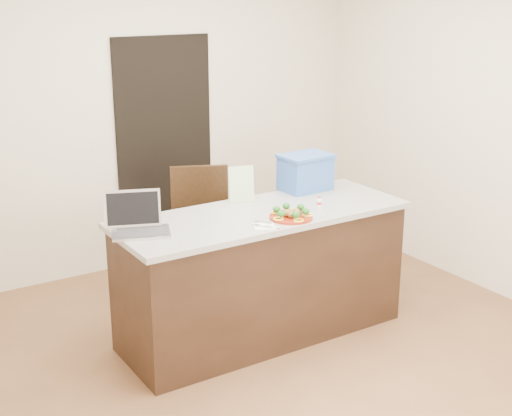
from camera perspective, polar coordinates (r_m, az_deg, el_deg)
ground at (r=5.05m, az=2.03°, el=-11.06°), size 4.00×4.00×0.00m
room_shell at (r=4.50m, az=2.25°, el=7.36°), size 4.00×4.00×4.00m
doorway at (r=6.36m, az=-7.28°, el=4.53°), size 0.90×0.02×2.00m
island at (r=5.03m, az=0.47°, el=-5.29°), size 2.06×0.76×0.92m
plate at (r=4.75m, az=2.81°, el=-0.70°), size 0.29×0.29×0.02m
meatballs at (r=4.74m, az=2.79°, el=-0.38°), size 0.12×0.11×0.04m
broccoli at (r=4.73m, az=2.82°, el=-0.18°), size 0.24×0.24×0.04m
pepper_rings at (r=4.74m, az=2.82°, el=-0.59°), size 0.28×0.28×0.01m
napkin at (r=4.58m, az=0.67°, el=-1.47°), size 0.18×0.18×0.01m
fork at (r=4.58m, az=0.41°, el=-1.42°), size 0.08×0.14×0.00m
knife at (r=4.58m, az=1.12°, el=-1.39°), size 0.08×0.21×0.01m
yogurt_bottle at (r=5.02m, az=5.08°, el=0.47°), size 0.03×0.03×0.07m
laptop at (r=4.54m, az=-9.50°, el=-1.04°), size 0.42×0.40×0.25m
leaflet at (r=5.07m, az=-1.16°, el=1.92°), size 0.19×0.09×0.26m
blue_box at (r=5.38m, az=3.98°, el=2.89°), size 0.39×0.29×0.27m
chair at (r=5.69m, az=-3.97°, el=-1.22°), size 0.60×0.62×1.04m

